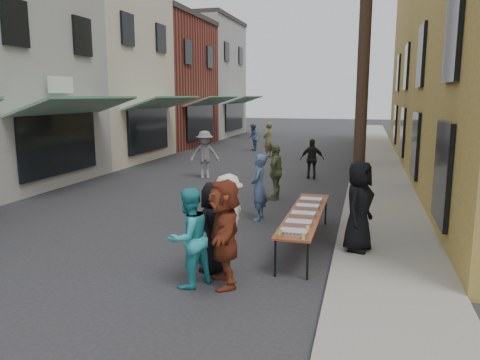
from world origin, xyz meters
The scene contains 27 objects.
ground centered at (0.00, 0.00, 0.00)m, with size 120.00×120.00×0.00m, color #28282B.
sidewalk centered at (5.00, 15.00, 0.05)m, with size 2.20×60.00×0.10m, color gray.
storefront_row centered at (-10.00, 14.96, 4.12)m, with size 8.00×37.00×9.00m.
utility_pole_near centered at (4.30, 3.00, 4.50)m, with size 0.26×0.26×9.00m, color #2D2116.
utility_pole_mid centered at (4.30, 15.00, 4.50)m, with size 0.26×0.26×9.00m, color #2D2116.
utility_pole_far centered at (4.30, 27.00, 4.50)m, with size 0.26×0.26×9.00m, color #2D2116.
serving_table centered at (3.24, 2.14, 0.71)m, with size 0.70×4.00×0.75m.
catering_tray_sausage centered at (3.24, 0.49, 0.79)m, with size 0.50×0.33×0.08m, color maroon.
catering_tray_foil_b centered at (3.24, 1.14, 0.79)m, with size 0.50×0.33×0.08m, color #B2B2B7.
catering_tray_buns centered at (3.24, 1.84, 0.79)m, with size 0.50×0.33×0.08m, color tan.
catering_tray_foil_d centered at (3.24, 2.54, 0.79)m, with size 0.50×0.33×0.08m, color #B2B2B7.
catering_tray_buns_end centered at (3.24, 3.24, 0.79)m, with size 0.50×0.33×0.08m, color tan.
condiment_jar_a centered at (3.02, 0.19, 0.79)m, with size 0.07×0.07×0.08m, color #A57F26.
condiment_jar_b centered at (3.02, 0.29, 0.79)m, with size 0.07×0.07×0.08m, color #A57F26.
condiment_jar_c centered at (3.02, 0.39, 0.79)m, with size 0.07×0.07×0.08m, color #A57F26.
cup_stack centered at (3.44, 0.24, 0.81)m, with size 0.08×0.08×0.12m, color tan.
guest_front_a centered at (1.80, 0.23, 0.85)m, with size 0.83×0.54×1.69m, color black.
guest_front_b centered at (1.78, 4.06, 0.87)m, with size 0.64×0.42×1.75m, color #48608C.
guest_front_c centered at (1.60, -0.52, 0.86)m, with size 0.84×0.65×1.72m, color #2AA9B0.
guest_front_d centered at (1.82, 1.07, 0.85)m, with size 1.10×0.63×1.70m, color silver.
guest_front_e centered at (1.74, 6.59, 0.87)m, with size 1.02×0.42×1.74m, color #5E6E40.
guest_queue_back centered at (2.17, -0.32, 0.93)m, with size 1.73×0.55×1.86m, color maroon.
server centered at (4.35, 1.87, 1.02)m, with size 0.90×0.59×1.85m, color black.
passerby_left centered at (-1.69, 9.68, 0.94)m, with size 1.21×0.70×1.88m, color slate.
passerby_mid centered at (2.44, 10.59, 0.79)m, with size 0.92×0.38×1.57m, color black.
passerby_right centered at (-0.58, 16.61, 0.93)m, with size 0.68×0.44×1.85m, color #65663B.
passerby_far centered at (-2.03, 19.19, 0.80)m, with size 0.78×0.61×1.60m, color #445F83.
Camera 1 is at (4.42, -7.66, 3.23)m, focal length 35.00 mm.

